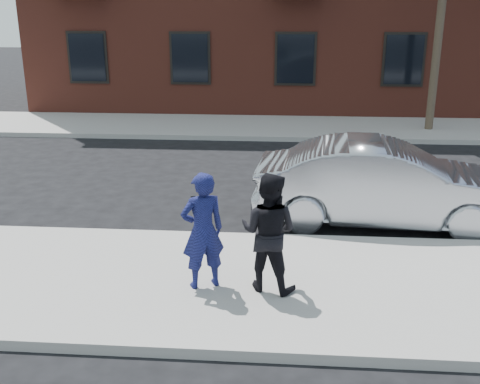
{
  "coord_description": "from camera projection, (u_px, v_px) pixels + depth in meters",
  "views": [
    {
      "loc": [
        -0.3,
        -7.62,
        3.98
      ],
      "look_at": [
        -0.92,
        0.4,
        1.31
      ],
      "focal_mm": 42.0,
      "sensor_mm": 36.0,
      "label": 1
    }
  ],
  "objects": [
    {
      "name": "far_curb",
      "position": [
        292.0,
        139.0,
        17.36
      ],
      "size": [
        50.0,
        0.1,
        0.15
      ],
      "primitive_type": "cube",
      "color": "#999691",
      "rests_on": "ground"
    },
    {
      "name": "silver_sedan",
      "position": [
        385.0,
        184.0,
        10.55
      ],
      "size": [
        4.97,
        2.05,
        1.6
      ],
      "primitive_type": "imported",
      "rotation": [
        0.0,
        0.0,
        1.5
      ],
      "color": "#999BA3",
      "rests_on": "ground"
    },
    {
      "name": "far_sidewalk",
      "position": [
        291.0,
        127.0,
        19.06
      ],
      "size": [
        50.0,
        3.5,
        0.15
      ],
      "primitive_type": "cube",
      "color": "#98948F",
      "rests_on": "ground"
    },
    {
      "name": "man_hoodie",
      "position": [
        203.0,
        231.0,
        7.83
      ],
      "size": [
        0.73,
        0.63,
        1.7
      ],
      "rotation": [
        0.0,
        0.0,
        3.58
      ],
      "color": "navy",
      "rests_on": "near_sidewalk"
    },
    {
      "name": "man_peacoat",
      "position": [
        269.0,
        232.0,
        7.77
      ],
      "size": [
        0.99,
        0.88,
        1.71
      ],
      "rotation": [
        0.0,
        0.0,
        2.82
      ],
      "color": "black",
      "rests_on": "near_sidewalk"
    },
    {
      "name": "ground",
      "position": [
        299.0,
        285.0,
        8.44
      ],
      "size": [
        100.0,
        100.0,
        0.0
      ],
      "primitive_type": "plane",
      "color": "black",
      "rests_on": "ground"
    },
    {
      "name": "near_sidewalk",
      "position": [
        299.0,
        288.0,
        8.18
      ],
      "size": [
        50.0,
        3.5,
        0.15
      ],
      "primitive_type": "cube",
      "color": "#98948F",
      "rests_on": "ground"
    },
    {
      "name": "near_curb",
      "position": [
        297.0,
        239.0,
        9.88
      ],
      "size": [
        50.0,
        0.1,
        0.15
      ],
      "primitive_type": "cube",
      "color": "#999691",
      "rests_on": "ground"
    }
  ]
}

